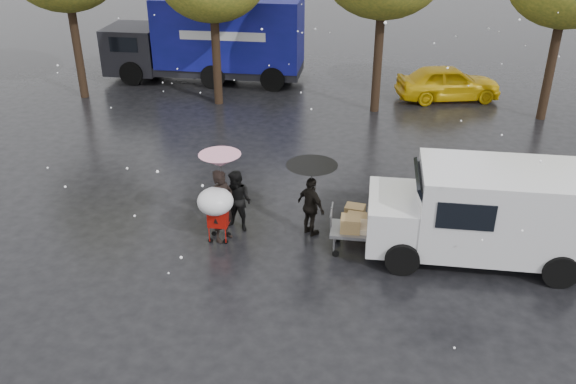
# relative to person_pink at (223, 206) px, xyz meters

# --- Properties ---
(ground) EXTENTS (90.00, 90.00, 0.00)m
(ground) POSITION_rel_person_pink_xyz_m (0.94, -0.23, -0.91)
(ground) COLOR black
(ground) RESTS_ON ground
(person_pink) EXTENTS (0.69, 0.79, 1.81)m
(person_pink) POSITION_rel_person_pink_xyz_m (0.00, 0.00, 0.00)
(person_pink) COLOR black
(person_pink) RESTS_ON ground
(person_middle) EXTENTS (0.89, 0.78, 1.57)m
(person_middle) POSITION_rel_person_pink_xyz_m (0.24, 0.49, -0.12)
(person_middle) COLOR black
(person_middle) RESTS_ON ground
(person_black) EXTENTS (0.90, 0.87, 1.51)m
(person_black) POSITION_rel_person_pink_xyz_m (2.04, 0.54, -0.15)
(person_black) COLOR black
(person_black) RESTS_ON ground
(umbrella_pink) EXTENTS (0.97, 0.97, 2.23)m
(umbrella_pink) POSITION_rel_person_pink_xyz_m (0.00, 0.00, 1.17)
(umbrella_pink) COLOR #4C4C4C
(umbrella_pink) RESTS_ON ground
(umbrella_black) EXTENTS (1.21, 1.21, 1.86)m
(umbrella_black) POSITION_rel_person_pink_xyz_m (2.04, 0.54, 0.80)
(umbrella_black) COLOR #4C4C4C
(umbrella_black) RESTS_ON ground
(vendor_cart) EXTENTS (1.52, 0.80, 1.27)m
(vendor_cart) POSITION_rel_person_pink_xyz_m (3.41, -0.08, -0.18)
(vendor_cart) COLOR slate
(vendor_cart) RESTS_ON ground
(shopping_cart) EXTENTS (0.84, 0.84, 1.46)m
(shopping_cart) POSITION_rel_person_pink_xyz_m (-0.10, -0.21, 0.16)
(shopping_cart) COLOR #AE1109
(shopping_cart) RESTS_ON ground
(white_van) EXTENTS (4.91, 2.18, 2.20)m
(white_van) POSITION_rel_person_pink_xyz_m (6.02, 0.11, 0.25)
(white_van) COLOR silver
(white_van) RESTS_ON ground
(blue_truck) EXTENTS (8.30, 2.60, 3.50)m
(blue_truck) POSITION_rel_person_pink_xyz_m (-3.57, 12.72, 0.85)
(blue_truck) COLOR navy
(blue_truck) RESTS_ON ground
(box_ground_near) EXTENTS (0.61, 0.51, 0.51)m
(box_ground_near) POSITION_rel_person_pink_xyz_m (3.18, 0.69, -0.65)
(box_ground_near) COLOR olive
(box_ground_near) RESTS_ON ground
(box_ground_far) EXTENTS (0.54, 0.45, 0.38)m
(box_ground_far) POSITION_rel_person_pink_xyz_m (3.08, 1.42, -0.72)
(box_ground_far) COLOR olive
(box_ground_far) RESTS_ON ground
(yellow_taxi) EXTENTS (4.26, 2.49, 1.36)m
(yellow_taxi) POSITION_rel_person_pink_xyz_m (6.24, 11.50, -0.23)
(yellow_taxi) COLOR #DEB10B
(yellow_taxi) RESTS_ON ground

